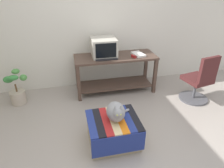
{
  "coord_description": "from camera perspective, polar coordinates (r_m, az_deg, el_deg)",
  "views": [
    {
      "loc": [
        -0.54,
        -1.85,
        2.01
      ],
      "look_at": [
        0.08,
        0.85,
        0.55
      ],
      "focal_mm": 32.34,
      "sensor_mm": 36.0,
      "label": 1
    }
  ],
  "objects": [
    {
      "name": "tv_monitor",
      "position": [
        3.75,
        -2.37,
        10.29
      ],
      "size": [
        0.45,
        0.47,
        0.33
      ],
      "rotation": [
        0.0,
        0.0,
        -0.01
      ],
      "color": "#BCB7A8",
      "rests_on": "desk"
    },
    {
      "name": "cat",
      "position": [
        2.6,
        1.16,
        -7.82
      ],
      "size": [
        0.35,
        0.35,
        0.29
      ],
      "rotation": [
        0.0,
        0.0,
        -0.02
      ],
      "color": "gray",
      "rests_on": "ottoman_with_blanket"
    },
    {
      "name": "desk",
      "position": [
        3.87,
        0.9,
        4.7
      ],
      "size": [
        1.53,
        0.58,
        0.73
      ],
      "rotation": [
        0.0,
        0.0,
        -0.01
      ],
      "color": "#4C382D",
      "rests_on": "ground_plane"
    },
    {
      "name": "book",
      "position": [
        3.86,
        7.42,
        8.36
      ],
      "size": [
        0.23,
        0.32,
        0.03
      ],
      "primitive_type": "cube",
      "rotation": [
        0.0,
        0.0,
        0.18
      ],
      "color": "white",
      "rests_on": "desk"
    },
    {
      "name": "ground_plane",
      "position": [
        2.79,
        2.43,
        -18.42
      ],
      "size": [
        14.0,
        14.0,
        0.0
      ],
      "primitive_type": "plane",
      "color": "#9E9389"
    },
    {
      "name": "ottoman_with_blanket",
      "position": [
        2.79,
        0.37,
        -13.07
      ],
      "size": [
        0.67,
        0.61,
        0.37
      ],
      "color": "tan",
      "rests_on": "ground_plane"
    },
    {
      "name": "potted_plant",
      "position": [
        3.94,
        -25.24,
        -1.8
      ],
      "size": [
        0.39,
        0.32,
        0.62
      ],
      "color": "#B7A893",
      "rests_on": "ground_plane"
    },
    {
      "name": "stapler",
      "position": [
        3.73,
        6.12,
        7.79
      ],
      "size": [
        0.07,
        0.12,
        0.04
      ],
      "primitive_type": "cube",
      "rotation": [
        0.0,
        0.0,
        0.32
      ],
      "color": "#A31E1E",
      "rests_on": "desk"
    },
    {
      "name": "keyboard",
      "position": [
        3.62,
        -1.64,
        7.21
      ],
      "size": [
        0.4,
        0.15,
        0.02
      ],
      "primitive_type": "cube",
      "rotation": [
        0.0,
        0.0,
        0.01
      ],
      "color": "black",
      "rests_on": "desk"
    },
    {
      "name": "back_wall",
      "position": [
        4.0,
        -5.17,
        17.45
      ],
      "size": [
        8.0,
        0.1,
        2.6
      ],
      "primitive_type": "cube",
      "color": "silver",
      "rests_on": "ground_plane"
    },
    {
      "name": "office_chair",
      "position": [
        3.88,
        23.43,
        0.6
      ],
      "size": [
        0.52,
        0.52,
        0.89
      ],
      "rotation": [
        0.0,
        0.0,
        3.34
      ],
      "color": "#4C4C51",
      "rests_on": "ground_plane"
    },
    {
      "name": "pen",
      "position": [
        3.98,
        8.11,
        8.74
      ],
      "size": [
        0.13,
        0.06,
        0.01
      ],
      "primitive_type": "cylinder",
      "rotation": [
        0.0,
        1.57,
        2.73
      ],
      "color": "black",
      "rests_on": "desk"
    }
  ]
}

